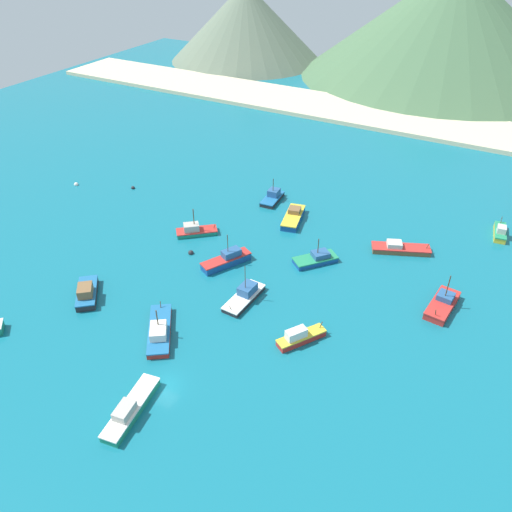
{
  "coord_description": "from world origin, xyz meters",
  "views": [
    {
      "loc": [
        32.14,
        -33.44,
        52.37
      ],
      "look_at": [
        -3.04,
        30.38,
        1.4
      ],
      "focal_mm": 35.38,
      "sensor_mm": 36.0,
      "label": 1
    }
  ],
  "objects_px": {
    "fishing_boat_2": "(443,304)",
    "fishing_boat_9": "(195,230)",
    "buoy_0": "(191,253)",
    "fishing_boat_8": "(227,260)",
    "fishing_boat_3": "(316,259)",
    "fishing_boat_1": "(500,232)",
    "fishing_boat_6": "(300,337)",
    "buoy_1": "(76,185)",
    "fishing_boat_14": "(273,197)",
    "fishing_boat_13": "(293,217)",
    "fishing_boat_4": "(87,292)",
    "fishing_boat_12": "(159,331)",
    "buoy_2": "(133,188)",
    "fishing_boat_0": "(400,248)",
    "fishing_boat_10": "(130,409)",
    "fishing_boat_7": "(245,295)"
  },
  "relations": [
    {
      "from": "fishing_boat_2",
      "to": "fishing_boat_9",
      "type": "relative_size",
      "value": 1.13
    },
    {
      "from": "buoy_0",
      "to": "fishing_boat_8",
      "type": "bearing_deg",
      "value": 3.0
    },
    {
      "from": "fishing_boat_3",
      "to": "fishing_boat_8",
      "type": "distance_m",
      "value": 15.84
    },
    {
      "from": "fishing_boat_1",
      "to": "fishing_boat_3",
      "type": "distance_m",
      "value": 37.16
    },
    {
      "from": "fishing_boat_6",
      "to": "buoy_1",
      "type": "bearing_deg",
      "value": 162.3
    },
    {
      "from": "fishing_boat_1",
      "to": "fishing_boat_3",
      "type": "xyz_separation_m",
      "value": [
        -27.43,
        -25.08,
        -0.11
      ]
    },
    {
      "from": "fishing_boat_1",
      "to": "fishing_boat_14",
      "type": "relative_size",
      "value": 0.94
    },
    {
      "from": "fishing_boat_2",
      "to": "fishing_boat_6",
      "type": "xyz_separation_m",
      "value": [
        -16.56,
        -17.56,
        0.11
      ]
    },
    {
      "from": "fishing_boat_13",
      "to": "fishing_boat_8",
      "type": "bearing_deg",
      "value": -101.03
    },
    {
      "from": "fishing_boat_4",
      "to": "fishing_boat_14",
      "type": "bearing_deg",
      "value": 75.31
    },
    {
      "from": "fishing_boat_1",
      "to": "buoy_1",
      "type": "xyz_separation_m",
      "value": [
        -87.04,
        -23.72,
        -0.67
      ]
    },
    {
      "from": "fishing_boat_2",
      "to": "fishing_boat_8",
      "type": "distance_m",
      "value": 36.42
    },
    {
      "from": "fishing_boat_3",
      "to": "fishing_boat_8",
      "type": "height_order",
      "value": "fishing_boat_8"
    },
    {
      "from": "fishing_boat_4",
      "to": "fishing_boat_13",
      "type": "xyz_separation_m",
      "value": [
        18.84,
        38.01,
        -0.15
      ]
    },
    {
      "from": "fishing_boat_1",
      "to": "fishing_boat_12",
      "type": "height_order",
      "value": "fishing_boat_12"
    },
    {
      "from": "fishing_boat_13",
      "to": "buoy_0",
      "type": "distance_m",
      "value": 22.69
    },
    {
      "from": "buoy_0",
      "to": "fishing_boat_3",
      "type": "bearing_deg",
      "value": 22.28
    },
    {
      "from": "fishing_boat_8",
      "to": "fishing_boat_9",
      "type": "bearing_deg",
      "value": 152.39
    },
    {
      "from": "fishing_boat_14",
      "to": "buoy_2",
      "type": "relative_size",
      "value": 8.66
    },
    {
      "from": "fishing_boat_6",
      "to": "fishing_boat_14",
      "type": "distance_m",
      "value": 42.72
    },
    {
      "from": "fishing_boat_0",
      "to": "fishing_boat_1",
      "type": "distance_m",
      "value": 21.17
    },
    {
      "from": "fishing_boat_13",
      "to": "fishing_boat_9",
      "type": "bearing_deg",
      "value": -136.23
    },
    {
      "from": "fishing_boat_4",
      "to": "fishing_boat_10",
      "type": "xyz_separation_m",
      "value": [
        21.21,
        -14.31,
        -0.17
      ]
    },
    {
      "from": "fishing_boat_6",
      "to": "fishing_boat_9",
      "type": "height_order",
      "value": "fishing_boat_9"
    },
    {
      "from": "fishing_boat_2",
      "to": "fishing_boat_8",
      "type": "bearing_deg",
      "value": -170.08
    },
    {
      "from": "fishing_boat_10",
      "to": "fishing_boat_13",
      "type": "xyz_separation_m",
      "value": [
        -2.38,
        52.32,
        0.02
      ]
    },
    {
      "from": "fishing_boat_6",
      "to": "buoy_2",
      "type": "xyz_separation_m",
      "value": [
        -53.02,
        25.81,
        -0.77
      ]
    },
    {
      "from": "fishing_boat_4",
      "to": "buoy_2",
      "type": "height_order",
      "value": "fishing_boat_4"
    },
    {
      "from": "fishing_boat_10",
      "to": "fishing_boat_12",
      "type": "xyz_separation_m",
      "value": [
        -5.56,
        13.02,
        0.01
      ]
    },
    {
      "from": "fishing_boat_12",
      "to": "fishing_boat_13",
      "type": "xyz_separation_m",
      "value": [
        3.19,
        39.3,
        0.02
      ]
    },
    {
      "from": "fishing_boat_0",
      "to": "fishing_boat_3",
      "type": "relative_size",
      "value": 1.36
    },
    {
      "from": "fishing_boat_7",
      "to": "fishing_boat_13",
      "type": "relative_size",
      "value": 0.92
    },
    {
      "from": "fishing_boat_0",
      "to": "fishing_boat_13",
      "type": "relative_size",
      "value": 1.12
    },
    {
      "from": "buoy_1",
      "to": "buoy_2",
      "type": "relative_size",
      "value": 1.13
    },
    {
      "from": "fishing_boat_4",
      "to": "buoy_1",
      "type": "relative_size",
      "value": 8.33
    },
    {
      "from": "fishing_boat_13",
      "to": "buoy_2",
      "type": "distance_m",
      "value": 37.77
    },
    {
      "from": "fishing_boat_3",
      "to": "fishing_boat_12",
      "type": "distance_m",
      "value": 31.07
    },
    {
      "from": "fishing_boat_12",
      "to": "buoy_2",
      "type": "bearing_deg",
      "value": 134.79
    },
    {
      "from": "fishing_boat_0",
      "to": "fishing_boat_10",
      "type": "distance_m",
      "value": 55.3
    },
    {
      "from": "fishing_boat_7",
      "to": "fishing_boat_13",
      "type": "xyz_separation_m",
      "value": [
        -3.83,
        26.16,
        0.01
      ]
    },
    {
      "from": "fishing_boat_14",
      "to": "buoy_1",
      "type": "xyz_separation_m",
      "value": [
        -42.39,
        -15.11,
        -0.65
      ]
    },
    {
      "from": "fishing_boat_2",
      "to": "fishing_boat_13",
      "type": "distance_m",
      "value": 34.65
    },
    {
      "from": "fishing_boat_1",
      "to": "buoy_2",
      "type": "relative_size",
      "value": 8.11
    },
    {
      "from": "fishing_boat_4",
      "to": "buoy_1",
      "type": "bearing_deg",
      "value": 137.6
    },
    {
      "from": "fishing_boat_9",
      "to": "fishing_boat_12",
      "type": "distance_m",
      "value": 27.89
    },
    {
      "from": "buoy_0",
      "to": "buoy_2",
      "type": "height_order",
      "value": "buoy_0"
    },
    {
      "from": "fishing_boat_7",
      "to": "fishing_boat_13",
      "type": "height_order",
      "value": "fishing_boat_7"
    },
    {
      "from": "fishing_boat_3",
      "to": "fishing_boat_4",
      "type": "relative_size",
      "value": 1.0
    },
    {
      "from": "fishing_boat_6",
      "to": "fishing_boat_8",
      "type": "distance_m",
      "value": 22.37
    },
    {
      "from": "fishing_boat_9",
      "to": "buoy_1",
      "type": "distance_m",
      "value": 35.72
    }
  ]
}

